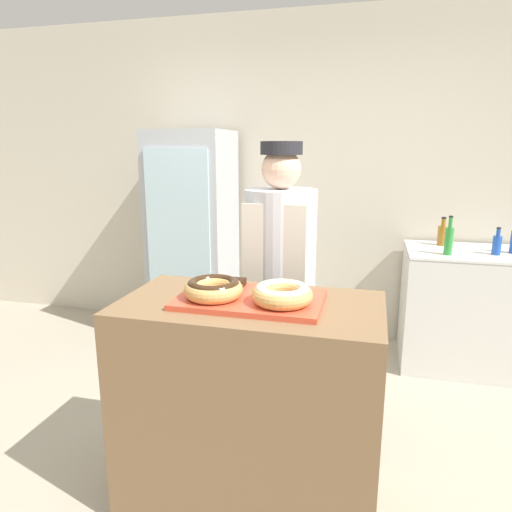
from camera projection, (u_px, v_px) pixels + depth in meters
ground_plane at (251, 496)px, 2.17m from camera, size 14.00×14.00×0.00m
wall_back at (315, 181)px, 3.87m from camera, size 8.00×0.06×2.70m
display_counter at (251, 404)px, 2.06m from camera, size 1.12×0.60×0.98m
serving_tray at (250, 299)px, 1.95m from camera, size 0.62×0.39×0.02m
donut_chocolate_glaze at (213, 288)px, 1.92m from camera, size 0.25×0.25×0.08m
donut_light_glaze at (282, 293)px, 1.85m from camera, size 0.25×0.25×0.08m
brownie_back_left at (236, 283)px, 2.09m from camera, size 0.08×0.08×0.03m
brownie_back_right at (280, 286)px, 2.04m from camera, size 0.08×0.08×0.03m
baker_person at (280, 284)px, 2.60m from camera, size 0.40×0.40×1.65m
beverage_fridge at (193, 238)px, 3.84m from camera, size 0.63×0.61×1.76m
chest_freezer at (466, 308)px, 3.42m from camera, size 0.91×0.66×0.89m
bottle_blue at (497, 244)px, 3.19m from camera, size 0.06×0.06×0.19m
bottle_amber at (442, 234)px, 3.50m from camera, size 0.07×0.07×0.22m
bottle_green at (449, 240)px, 3.18m from camera, size 0.06×0.06×0.28m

